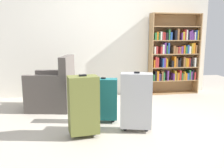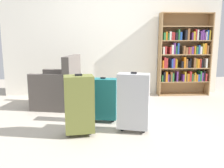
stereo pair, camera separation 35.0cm
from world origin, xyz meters
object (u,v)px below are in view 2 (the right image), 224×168
object	(u,v)px
bookshelf	(184,55)
mug	(84,107)
armchair	(59,89)
suitcase_teal	(103,99)
suitcase_silver	(133,101)
suitcase_olive	(79,104)

from	to	relation	value
bookshelf	mug	xyz separation A→B (m)	(-2.05, -0.96, -0.79)
armchair	suitcase_teal	world-z (taller)	armchair
mug	suitcase_silver	bearing A→B (deg)	-56.70
bookshelf	suitcase_teal	size ratio (longest dim) A/B	2.59
armchair	suitcase_olive	bearing A→B (deg)	-71.49
suitcase_silver	suitcase_olive	xyz separation A→B (m)	(-0.68, -0.07, -0.00)
mug	suitcase_silver	world-z (taller)	suitcase_silver
suitcase_teal	suitcase_olive	size ratio (longest dim) A/B	0.84
mug	suitcase_olive	xyz separation A→B (m)	(0.00, -1.11, 0.35)
armchair	mug	world-z (taller)	armchair
mug	suitcase_teal	size ratio (longest dim) A/B	0.18
armchair	mug	distance (m)	0.55
bookshelf	suitcase_teal	distance (m)	2.41
suitcase_silver	armchair	bearing A→B (deg)	132.03
armchair	mug	xyz separation A→B (m)	(0.44, -0.20, -0.27)
armchair	suitcase_silver	xyz separation A→B (m)	(1.12, -1.24, 0.09)
bookshelf	armchair	size ratio (longest dim) A/B	1.88
suitcase_olive	suitcase_silver	bearing A→B (deg)	5.76
suitcase_teal	mug	bearing A→B (deg)	116.29
suitcase_silver	suitcase_olive	world-z (taller)	suitcase_silver
mug	armchair	bearing A→B (deg)	155.20
suitcase_silver	suitcase_olive	bearing A→B (deg)	-174.24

